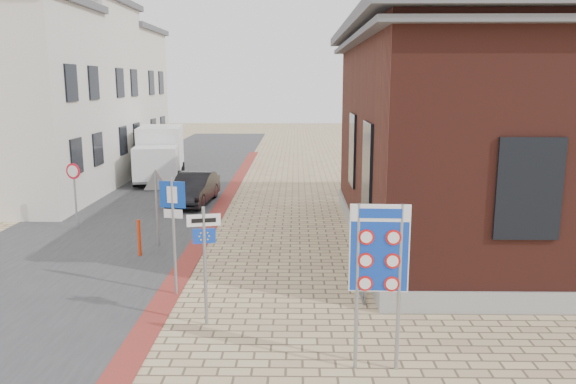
% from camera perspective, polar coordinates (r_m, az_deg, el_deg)
% --- Properties ---
extents(ground, '(120.00, 120.00, 0.00)m').
position_cam_1_polar(ground, '(11.89, -4.56, -13.90)').
color(ground, tan).
rests_on(ground, ground).
extents(road_strip, '(7.00, 60.00, 0.02)m').
position_cam_1_polar(road_strip, '(27.02, -13.26, 0.10)').
color(road_strip, '#38383A').
rests_on(road_strip, ground).
extents(curb_strip, '(0.60, 40.00, 0.02)m').
position_cam_1_polar(curb_strip, '(21.54, -7.40, -2.44)').
color(curb_strip, maroon).
rests_on(curb_strip, ground).
extents(brick_building, '(13.00, 13.00, 6.80)m').
position_cam_1_polar(brick_building, '(19.48, 24.95, 5.54)').
color(brick_building, gray).
rests_on(brick_building, ground).
extents(townhouse_mid, '(7.40, 6.40, 9.10)m').
position_cam_1_polar(townhouse_mid, '(31.17, -22.27, 9.43)').
color(townhouse_mid, silver).
rests_on(townhouse_mid, ground).
extents(townhouse_far, '(7.40, 6.40, 8.30)m').
position_cam_1_polar(townhouse_far, '(36.78, -18.57, 9.18)').
color(townhouse_far, silver).
rests_on(townhouse_far, ground).
extents(bike_rack, '(0.08, 1.80, 0.60)m').
position_cam_1_polar(bike_rack, '(13.87, 7.40, -9.06)').
color(bike_rack, slate).
rests_on(bike_rack, ground).
extents(sedan, '(1.69, 4.03, 1.30)m').
position_cam_1_polar(sedan, '(23.82, -9.52, 0.35)').
color(sedan, black).
rests_on(sedan, ground).
extents(box_truck, '(2.79, 5.50, 2.75)m').
position_cam_1_polar(box_truck, '(29.68, -12.90, 3.84)').
color(box_truck, slate).
rests_on(box_truck, ground).
extents(border_sign, '(1.03, 0.10, 3.00)m').
position_cam_1_polar(border_sign, '(9.76, 9.25, -6.02)').
color(border_sign, gray).
rests_on(border_sign, ground).
extents(essen_sign, '(0.68, 0.19, 2.54)m').
position_cam_1_polar(essen_sign, '(11.67, -8.48, -5.59)').
color(essen_sign, gray).
rests_on(essen_sign, ground).
extents(parking_sign, '(0.62, 0.17, 2.85)m').
position_cam_1_polar(parking_sign, '(13.40, -11.58, -2.27)').
color(parking_sign, gray).
rests_on(parking_sign, ground).
extents(yield_sign, '(0.84, 0.19, 2.38)m').
position_cam_1_polar(yield_sign, '(17.56, -13.26, 0.26)').
color(yield_sign, gray).
rests_on(yield_sign, ground).
extents(speed_sign, '(0.53, 0.18, 2.33)m').
position_cam_1_polar(speed_sign, '(20.50, -20.87, 0.62)').
color(speed_sign, gray).
rests_on(speed_sign, ground).
extents(bollard, '(0.10, 0.10, 1.10)m').
position_cam_1_polar(bollard, '(16.98, -14.87, -4.55)').
color(bollard, red).
rests_on(bollard, ground).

